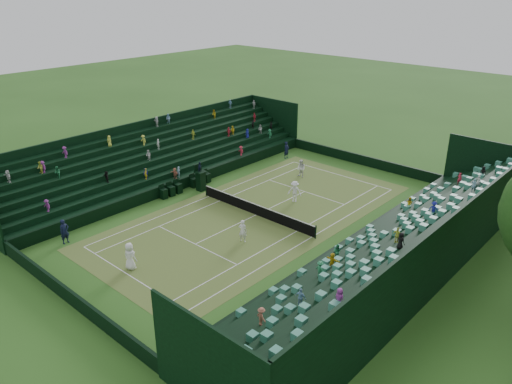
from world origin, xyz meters
TOP-DOWN VIEW (x-y plane):
  - ground at (0.00, 0.00)m, footprint 160.00×160.00m
  - court_surface at (0.00, 0.00)m, footprint 12.97×26.77m
  - perimeter_wall_north at (0.00, 15.88)m, footprint 17.17×0.20m
  - perimeter_wall_south at (0.00, -15.88)m, footprint 17.17×0.20m
  - perimeter_wall_east at (8.48, 0.00)m, footprint 0.20×31.77m
  - perimeter_wall_west at (-8.48, 0.00)m, footprint 0.20×31.77m
  - north_grandstand at (12.66, 0.00)m, footprint 6.60×32.00m
  - south_grandstand at (-12.66, 0.00)m, footprint 6.60×32.00m
  - tennis_net at (0.00, 0.00)m, footprint 11.67×0.10m
  - umpire_chair at (-7.04, 0.51)m, footprint 0.85×0.85m
  - courtside_chairs at (-8.06, -0.33)m, footprint 0.57×5.53m
  - player_near_west at (-0.64, -11.32)m, footprint 1.03×0.81m
  - player_near_east at (2.20, -3.84)m, footprint 0.73×0.60m
  - player_far_west at (-2.42, 9.02)m, footprint 0.86×0.69m
  - player_far_east at (0.62, 4.13)m, footprint 1.36×1.11m
  - line_judge_north at (-6.86, 12.32)m, footprint 0.46×0.67m
  - line_judge_south at (-6.96, -12.39)m, footprint 0.46×0.68m

SIDE VIEW (x-z plane):
  - ground at x=0.00m, z-range 0.00..0.00m
  - court_surface at x=0.00m, z-range 0.00..0.01m
  - courtside_chairs at x=-8.06m, z-range -0.15..1.08m
  - perimeter_wall_north at x=0.00m, z-range 0.00..1.00m
  - perimeter_wall_south at x=0.00m, z-range 0.00..1.00m
  - perimeter_wall_east at x=8.48m, z-range 0.00..1.00m
  - perimeter_wall_west at x=-8.48m, z-range 0.00..1.00m
  - tennis_net at x=0.00m, z-range 0.00..1.06m
  - player_far_west at x=-2.42m, z-range 0.00..1.69m
  - player_near_east at x=2.20m, z-range 0.00..1.70m
  - line_judge_north at x=-6.86m, z-range 0.00..1.78m
  - line_judge_south at x=-6.96m, z-range 0.00..1.82m
  - player_far_east at x=0.62m, z-range 0.00..1.84m
  - player_near_west at x=-0.64m, z-range 0.00..1.87m
  - umpire_chair at x=-7.04m, z-range -0.19..2.47m
  - north_grandstand at x=12.66m, z-range -0.90..4.00m
  - south_grandstand at x=-12.66m, z-range -0.90..4.00m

